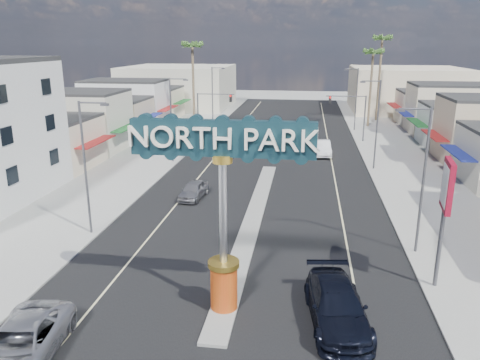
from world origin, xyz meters
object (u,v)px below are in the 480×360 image
(streetlight_r_mid, at_px, (376,120))
(bank_pylon_sign, at_px, (447,193))
(streetlight_r_far, at_px, (355,96))
(streetlight_l_mid, at_px, (173,116))
(streetlight_l_near, at_px, (87,162))
(palm_left_far, at_px, (192,50))
(palm_right_mid, at_px, (373,56))
(palm_right_far, at_px, (382,43))
(streetlight_l_far, at_px, (213,94))
(traffic_signal_right, at_px, (351,109))
(streetlight_r_near, at_px, (421,174))
(car_parked_right, at_px, (322,148))
(gateway_sign, at_px, (223,195))
(suv_right, at_px, (337,306))
(suv_left, at_px, (21,344))
(traffic_signal_left, at_px, (211,106))
(car_parked_left, at_px, (193,190))

(streetlight_r_mid, xyz_separation_m, bank_pylon_sign, (0.27, -24.25, 0.22))
(streetlight_r_far, bearing_deg, bank_pylon_sign, -89.66)
(bank_pylon_sign, bearing_deg, streetlight_l_mid, 138.23)
(streetlight_l_near, relative_size, palm_left_far, 0.69)
(palm_right_mid, bearing_deg, palm_right_far, 71.57)
(streetlight_r_mid, bearing_deg, streetlight_l_far, 133.48)
(traffic_signal_right, relative_size, streetlight_r_near, 0.67)
(traffic_signal_right, relative_size, streetlight_l_mid, 0.67)
(palm_right_far, xyz_separation_m, car_parked_right, (-9.50, -26.28, -11.54))
(gateway_sign, relative_size, palm_right_mid, 0.76)
(streetlight_l_far, bearing_deg, palm_right_mid, 9.69)
(streetlight_l_far, height_order, streetlight_r_near, same)
(streetlight_l_mid, xyz_separation_m, suv_right, (15.77, -28.33, -4.17))
(gateway_sign, height_order, palm_right_mid, palm_right_mid)
(gateway_sign, height_order, suv_left, gateway_sign)
(streetlight_r_near, relative_size, palm_right_far, 0.64)
(streetlight_l_far, bearing_deg, traffic_signal_left, -81.14)
(palm_right_far, bearing_deg, palm_left_far, -156.80)
(streetlight_l_mid, height_order, palm_right_mid, palm_right_mid)
(palm_right_far, height_order, car_parked_right, palm_right_far)
(palm_left_far, xyz_separation_m, suv_right, (18.33, -48.33, -10.60))
(palm_right_mid, bearing_deg, suv_right, -98.03)
(streetlight_r_near, bearing_deg, bank_pylon_sign, -86.34)
(gateway_sign, height_order, suv_right, gateway_sign)
(car_parked_left, distance_m, car_parked_right, 20.49)
(traffic_signal_left, xyz_separation_m, palm_right_far, (24.18, 18.01, 8.11))
(streetlight_l_far, relative_size, suv_right, 1.46)
(streetlight_l_far, bearing_deg, traffic_signal_right, -22.20)
(palm_left_far, bearing_deg, car_parked_left, -76.64)
(streetlight_l_near, relative_size, streetlight_l_far, 1.00)
(car_parked_right, bearing_deg, streetlight_r_mid, -52.96)
(streetlight_r_mid, xyz_separation_m, car_parked_right, (-4.93, 5.72, -4.22))
(car_parked_left, xyz_separation_m, car_parked_right, (11.00, 17.29, 0.13))
(streetlight_r_mid, distance_m, car_parked_left, 20.17)
(streetlight_l_mid, xyz_separation_m, streetlight_r_near, (20.87, -20.00, 0.00))
(traffic_signal_left, xyz_separation_m, streetlight_r_mid, (19.62, -13.99, 0.79))
(gateway_sign, distance_m, traffic_signal_right, 43.04)
(palm_right_far, bearing_deg, streetlight_r_near, -95.02)
(streetlight_r_near, height_order, car_parked_right, streetlight_r_near)
(palm_right_mid, relative_size, suv_right, 1.96)
(streetlight_l_near, xyz_separation_m, bank_pylon_sign, (21.14, -4.25, 0.22))
(streetlight_r_far, bearing_deg, traffic_signal_left, -157.80)
(streetlight_l_near, xyz_separation_m, streetlight_l_far, (0.00, 42.00, 0.00))
(streetlight_l_far, xyz_separation_m, car_parked_left, (4.93, -33.57, -4.36))
(car_parked_left, bearing_deg, gateway_sign, -66.18)
(streetlight_l_mid, bearing_deg, streetlight_r_mid, 0.00)
(streetlight_r_far, height_order, suv_left, streetlight_r_far)
(streetlight_r_near, xyz_separation_m, car_parked_left, (-15.93, 8.43, -4.36))
(car_parked_left, bearing_deg, streetlight_l_far, 103.69)
(suv_right, distance_m, bank_pylon_sign, 8.05)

